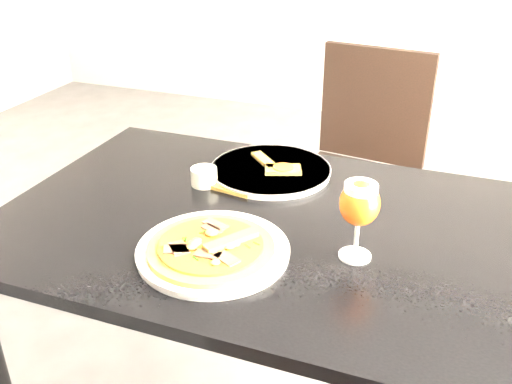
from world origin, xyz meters
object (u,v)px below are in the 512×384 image
at_px(pizza, 211,247).
at_px(beer_glass, 360,204).
at_px(dining_table, 264,252).
at_px(chair_far, 359,168).

distance_m(pizza, beer_glass, 0.30).
xyz_separation_m(dining_table, chair_far, (0.06, 0.87, -0.15)).
bearing_deg(beer_glass, dining_table, 160.36).
distance_m(chair_far, beer_glass, 1.03).
distance_m(dining_table, chair_far, 0.89).
xyz_separation_m(dining_table, pizza, (-0.05, -0.18, 0.12)).
bearing_deg(pizza, chair_far, 84.34).
xyz_separation_m(chair_far, pizza, (-0.10, -1.06, 0.26)).
height_order(dining_table, pizza, pizza).
height_order(chair_far, pizza, chair_far).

